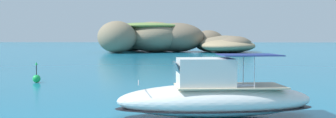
{
  "coord_description": "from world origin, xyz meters",
  "views": [
    {
      "loc": [
        2.07,
        -12.35,
        3.35
      ],
      "look_at": [
        0.35,
        16.06,
        1.72
      ],
      "focal_mm": 43.1,
      "sensor_mm": 36.0,
      "label": 1
    }
  ],
  "objects_px": {
    "motorboat_white": "(214,97)",
    "channel_buoy": "(37,78)",
    "islet_large": "(148,38)",
    "islet_small": "(225,44)"
  },
  "relations": [
    {
      "from": "motorboat_white",
      "to": "channel_buoy",
      "type": "distance_m",
      "value": 16.71
    },
    {
      "from": "islet_large",
      "to": "channel_buoy",
      "type": "bearing_deg",
      "value": -91.79
    },
    {
      "from": "channel_buoy",
      "to": "islet_small",
      "type": "bearing_deg",
      "value": 72.43
    },
    {
      "from": "islet_small",
      "to": "channel_buoy",
      "type": "bearing_deg",
      "value": -107.57
    },
    {
      "from": "islet_small",
      "to": "channel_buoy",
      "type": "xyz_separation_m",
      "value": [
        -17.87,
        -56.44,
        -1.33
      ]
    },
    {
      "from": "islet_large",
      "to": "motorboat_white",
      "type": "bearing_deg",
      "value": -81.5
    },
    {
      "from": "motorboat_white",
      "to": "channel_buoy",
      "type": "bearing_deg",
      "value": 136.32
    },
    {
      "from": "islet_small",
      "to": "motorboat_white",
      "type": "distance_m",
      "value": 68.23
    },
    {
      "from": "motorboat_white",
      "to": "islet_large",
      "type": "bearing_deg",
      "value": 98.5
    },
    {
      "from": "islet_large",
      "to": "motorboat_white",
      "type": "distance_m",
      "value": 69.6
    }
  ]
}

